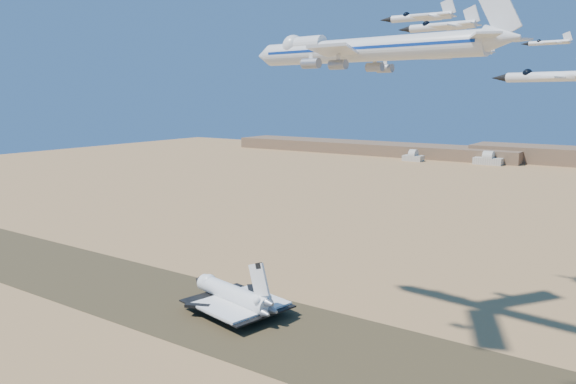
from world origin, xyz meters
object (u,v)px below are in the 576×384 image
Objects in this scene: shuttle at (233,296)px; chase_jet_c at (546,76)px; carrier_747 at (356,50)px; chase_jet_b at (440,26)px; crew_c at (229,322)px; chase_jet_e at (474,53)px; crew_b at (231,322)px; chase_jet_f at (548,43)px; chase_jet_a at (419,17)px; crew_a at (235,321)px.

shuttle is 3.08× the size of chase_jet_c.
carrier_747 is 6.09× the size of chase_jet_b.
crew_c is 125.48m from chase_jet_e.
crew_b is at bearing -148.12° from carrier_747.
chase_jet_c is (64.68, -69.72, -10.53)m from carrier_747.
shuttle is 0.50× the size of carrier_747.
chase_jet_b reaches higher than crew_c.
carrier_747 is at bearing -120.86° from chase_jet_f.
carrier_747 reaches higher than chase_jet_b.
crew_c is 0.11× the size of chase_jet_e.
carrier_747 reaches higher than chase_jet_a.
carrier_747 is at bearing 133.53° from chase_jet_b.
shuttle is 23.38× the size of crew_c.
chase_jet_c is at bearing -25.84° from chase_jet_b.
chase_jet_c is 131.59m from chase_jet_e.
chase_jet_c reaches higher than crew_a.
shuttle is 129.81m from chase_jet_b.
chase_jet_a reaches higher than shuttle.
chase_jet_a is at bearing 152.00° from chase_jet_c.
chase_jet_f is at bearing 97.62° from chase_jet_b.
chase_jet_b is at bearing 164.19° from chase_jet_c.
crew_c is 141.35m from chase_jet_f.
chase_jet_e reaches higher than crew_c.
chase_jet_b is (82.26, -40.97, 84.92)m from crew_c.
chase_jet_f is at bearing -23.78° from crew_a.
crew_c is at bearing 159.33° from chase_jet_a.
carrier_747 is 47.18× the size of crew_c.
chase_jet_b is 0.89× the size of chase_jet_e.
crew_b is 0.12× the size of chase_jet_a.
chase_jet_b is (9.87, -15.58, -3.89)m from chase_jet_a.
crew_a reaches higher than crew_b.
chase_jet_e is at bearing 109.30° from chase_jet_b.
chase_jet_c is (100.02, -52.59, 76.29)m from crew_b.
crew_a is at bearing -124.19° from chase_jet_e.
chase_jet_b reaches higher than shuttle.
chase_jet_f is at bearing -52.06° from crew_b.
crew_b is 1.01× the size of crew_c.
crew_c is at bearing 112.81° from crew_b.
shuttle is at bearing -137.20° from chase_jet_f.
chase_jet_f reaches higher than shuttle.
shuttle is 12.04m from crew_a.
chase_jet_e is (53.66, 69.96, 88.46)m from crew_b.
chase_jet_a is 0.94× the size of chase_jet_f.
chase_jet_c is 130.42m from chase_jet_f.
chase_jet_a is 0.96× the size of chase_jet_e.
chase_jet_f is (-4.78, 116.28, 6.21)m from chase_jet_b.
chase_jet_a is (71.62, -25.82, 88.80)m from crew_b.
crew_a is 1.41m from crew_b.
chase_jet_a is at bearing -116.19° from crew_b.
carrier_747 is 95.67m from crew_c.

